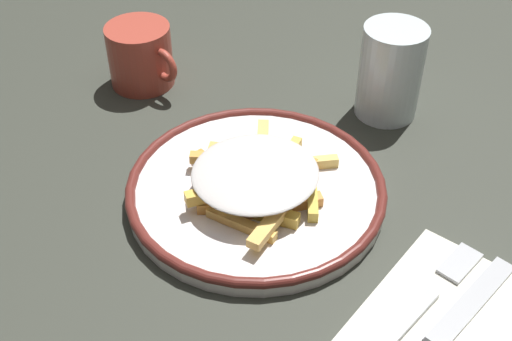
# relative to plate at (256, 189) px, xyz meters

# --- Properties ---
(ground_plane) EXTENTS (2.60, 2.60, 0.00)m
(ground_plane) POSITION_rel_plate_xyz_m (0.00, 0.00, -0.01)
(ground_plane) COLOR #363930
(plate) EXTENTS (0.26, 0.26, 0.02)m
(plate) POSITION_rel_plate_xyz_m (0.00, 0.00, 0.00)
(plate) COLOR white
(plate) RESTS_ON ground_plane
(fries_heap) EXTENTS (0.16, 0.17, 0.03)m
(fries_heap) POSITION_rel_plate_xyz_m (0.01, -0.00, 0.02)
(fries_heap) COLOR #EBC766
(fries_heap) RESTS_ON plate
(napkin) EXTENTS (0.14, 0.21, 0.01)m
(napkin) POSITION_rel_plate_xyz_m (0.23, -0.03, -0.00)
(napkin) COLOR silver
(napkin) RESTS_ON ground_plane
(fork) EXTENTS (0.02, 0.18, 0.00)m
(fork) POSITION_rel_plate_xyz_m (0.20, -0.02, 0.01)
(fork) COLOR silver
(fork) RESTS_ON napkin
(water_glass) EXTENTS (0.07, 0.07, 0.11)m
(water_glass) POSITION_rel_plate_xyz_m (0.01, 0.21, 0.04)
(water_glass) COLOR silver
(water_glass) RESTS_ON ground_plane
(coffee_mug) EXTENTS (0.10, 0.08, 0.08)m
(coffee_mug) POSITION_rel_plate_xyz_m (-0.24, 0.06, 0.03)
(coffee_mug) COLOR #B64536
(coffee_mug) RESTS_ON ground_plane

